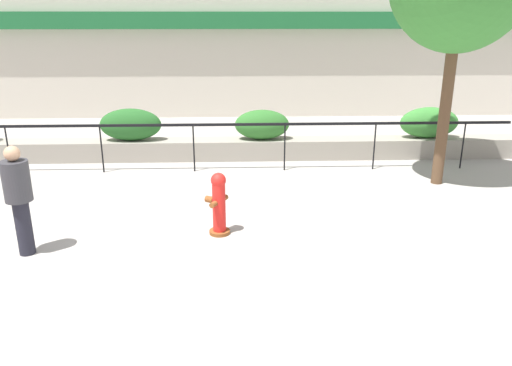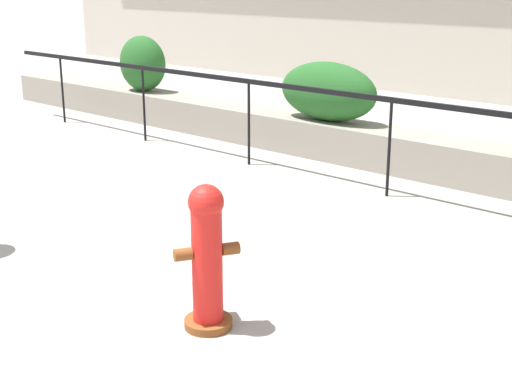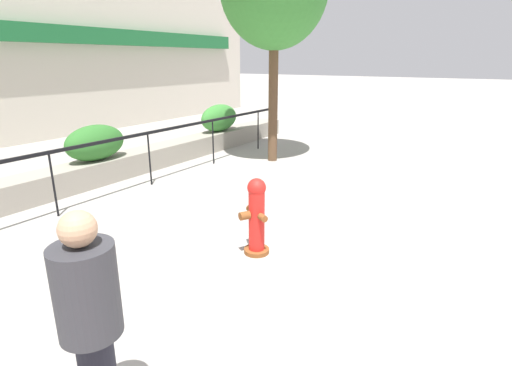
{
  "view_description": "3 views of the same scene",
  "coord_description": "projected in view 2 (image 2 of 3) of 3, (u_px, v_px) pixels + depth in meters",
  "views": [
    {
      "loc": [
        1.02,
        -6.5,
        3.53
      ],
      "look_at": [
        1.33,
        1.59,
        0.8
      ],
      "focal_mm": 35.0,
      "sensor_mm": 36.0,
      "label": 1
    },
    {
      "loc": [
        4.06,
        -2.0,
        2.48
      ],
      "look_at": [
        0.42,
        2.13,
        0.85
      ],
      "focal_mm": 50.0,
      "sensor_mm": 36.0,
      "label": 2
    },
    {
      "loc": [
        -3.54,
        -1.42,
        2.59
      ],
      "look_at": [
        1.06,
        1.53,
        0.89
      ],
      "focal_mm": 28.0,
      "sensor_mm": 36.0,
      "label": 3
    }
  ],
  "objects": [
    {
      "name": "fire_hydrant",
      "position": [
        207.0,
        256.0,
        5.04
      ],
      "size": [
        0.49,
        0.48,
        1.08
      ],
      "color": "brown",
      "rests_on": "ground"
    },
    {
      "name": "hedge_bush_0",
      "position": [
        143.0,
        63.0,
        12.31
      ],
      "size": [
        0.96,
        0.64,
        0.95
      ],
      "primitive_type": "ellipsoid",
      "color": "#235B23",
      "rests_on": "planter_wall_low"
    },
    {
      "name": "planter_wall_low",
      "position": [
        434.0,
        157.0,
        8.96
      ],
      "size": [
        18.0,
        0.7,
        0.5
      ],
      "primitive_type": "cube",
      "color": "gray",
      "rests_on": "ground"
    },
    {
      "name": "fence_railing_segment",
      "position": [
        391.0,
        109.0,
        7.95
      ],
      "size": [
        15.0,
        0.05,
        1.15
      ],
      "color": "black",
      "rests_on": "ground"
    },
    {
      "name": "hedge_bush_1",
      "position": [
        328.0,
        91.0,
        9.83
      ],
      "size": [
        1.55,
        0.65,
        0.81
      ],
      "primitive_type": "ellipsoid",
      "color": "#235B23",
      "rests_on": "planter_wall_low"
    }
  ]
}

